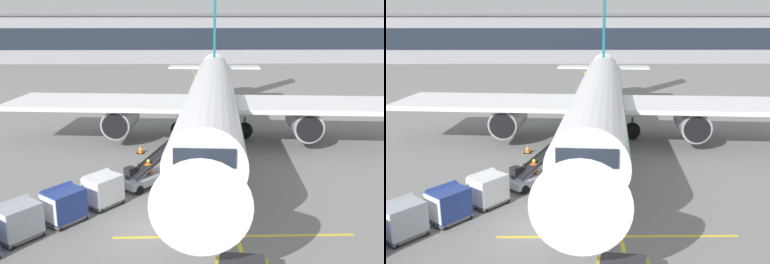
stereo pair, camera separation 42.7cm
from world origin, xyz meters
The scene contains 12 objects.
ground_plane centered at (0.00, 0.00, 0.00)m, with size 600.00×600.00×0.00m, color slate.
parked_airplane centered at (4.36, 16.47, 3.85)m, with size 35.73×45.83×15.37m.
belt_loader centered at (-0.46, 6.31, 0.84)m, with size 4.57×4.80×2.83m.
baggage_cart_lead centered at (-2.84, 3.19, 1.00)m, with size 2.51×2.61×1.91m.
baggage_cart_second centered at (-4.53, 1.16, 1.00)m, with size 2.51×2.61×1.91m.
baggage_cart_third centered at (-6.27, -0.59, 1.00)m, with size 2.51×2.61×1.91m.
ground_crew_by_loader centered at (-0.42, 6.25, 1.00)m, with size 0.56×0.33×1.74m.
ground_crew_by_carts centered at (-3.59, 3.49, 1.00)m, with size 0.57×0.26×1.74m.
safety_cone_engine_keepout centered at (-1.57, 13.06, 0.32)m, with size 0.59×0.59×0.67m.
apron_guidance_line_lead_in centered at (4.43, 15.67, 0.00)m, with size 0.20×110.00×0.01m.
apron_guidance_line_stop_bar centered at (4.28, -0.68, 0.00)m, with size 12.00×0.20×0.01m.
terminal_building centered at (-0.90, 93.85, 5.93)m, with size 146.08×19.06×11.96m.
Camera 2 is at (2.09, -19.64, 10.38)m, focal length 39.79 mm.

